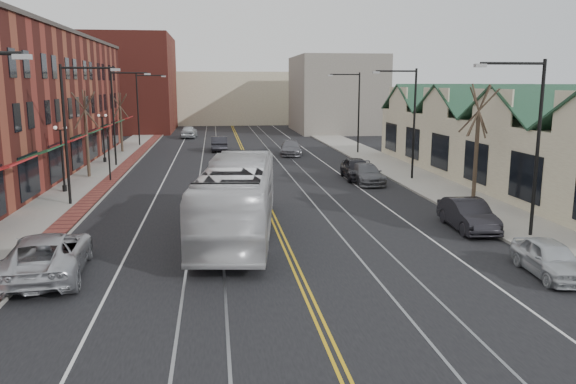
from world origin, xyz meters
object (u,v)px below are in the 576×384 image
object	(u,v)px
transit_bus	(238,199)
parked_car_d	(357,169)
parked_car_b	(468,215)
parked_car_a	(550,258)
parked_car_c	(366,174)
parked_suv	(47,255)

from	to	relation	value
transit_bus	parked_car_d	distance (m)	17.55
parked_car_b	parked_car_d	distance (m)	15.23
transit_bus	parked_car_a	distance (m)	13.44
parked_car_c	parked_suv	bearing A→B (deg)	-133.45
parked_suv	parked_car_a	bearing A→B (deg)	167.16
parked_car_d	transit_bus	bearing A→B (deg)	-120.31
parked_suv	parked_car_a	world-z (taller)	parked_suv
parked_suv	parked_car_b	size ratio (longest dim) A/B	1.30
parked_car_b	parked_car_c	size ratio (longest dim) A/B	0.95
parked_car_a	parked_car_d	xyz separation A→B (m)	(-1.80, 21.91, 0.13)
transit_bus	parked_suv	xyz separation A→B (m)	(-7.30, -4.77, -0.96)
parked_suv	parked_car_c	world-z (taller)	parked_suv
transit_bus	parked_car_c	size ratio (longest dim) A/B	2.67
transit_bus	parked_car_a	size ratio (longest dim) A/B	3.22
parked_car_c	parked_car_d	distance (m)	1.79
parked_suv	parked_car_a	distance (m)	18.76
parked_car_d	parked_car_c	bearing A→B (deg)	-78.83
parked_suv	parked_car_c	xyz separation A→B (m)	(17.07, 17.73, -0.13)
parked_suv	parked_car_a	xyz separation A→B (m)	(18.60, -2.41, -0.15)
parked_suv	transit_bus	bearing A→B (deg)	-152.29
parked_car_c	parked_car_b	bearing A→B (deg)	-83.27
parked_suv	parked_car_d	world-z (taller)	parked_suv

